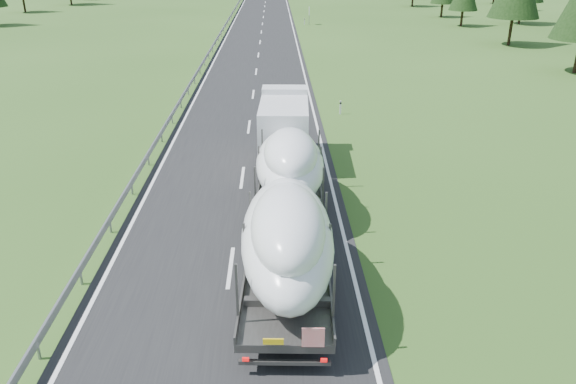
{
  "coord_description": "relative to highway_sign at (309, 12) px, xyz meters",
  "views": [
    {
      "loc": [
        1.73,
        -9.4,
        11.24
      ],
      "look_at": [
        2.25,
        11.36,
        2.09
      ],
      "focal_mm": 35.0,
      "sensor_mm": 36.0,
      "label": 1
    }
  ],
  "objects": [
    {
      "name": "road_surface",
      "position": [
        -7.2,
        20.0,
        -1.8
      ],
      "size": [
        10.0,
        400.0,
        0.02
      ],
      "primitive_type": "cube",
      "color": "black",
      "rests_on": "ground"
    },
    {
      "name": "guardrail",
      "position": [
        -12.5,
        19.94,
        -1.21
      ],
      "size": [
        0.1,
        400.0,
        0.76
      ],
      "color": "slate",
      "rests_on": "ground"
    },
    {
      "name": "highway_sign",
      "position": [
        0.0,
        0.0,
        0.0
      ],
      "size": [
        0.08,
        0.9,
        2.6
      ],
      "color": "slate",
      "rests_on": "ground"
    },
    {
      "name": "boat_truck",
      "position": [
        -4.95,
        -67.98,
        0.52
      ],
      "size": [
        3.43,
        20.37,
        4.31
      ],
      "color": "silver",
      "rests_on": "ground"
    }
  ]
}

